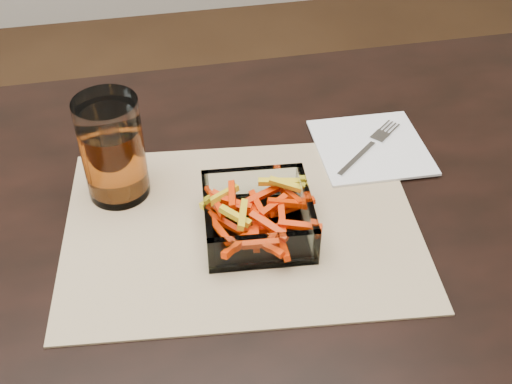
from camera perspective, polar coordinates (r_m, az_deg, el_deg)
dining_table at (r=0.86m, az=-10.66°, el=-10.29°), size 1.60×0.90×0.75m
placemat at (r=0.82m, az=-1.27°, el=-3.05°), size 0.48×0.38×0.00m
glass_bowl at (r=0.80m, az=0.17°, el=-2.36°), size 0.14×0.14×0.05m
tumbler at (r=0.85m, az=-12.58°, el=3.49°), size 0.08×0.08×0.14m
napkin at (r=0.96m, az=10.15°, el=3.97°), size 0.16×0.16×0.00m
fork at (r=0.96m, az=10.11°, el=4.07°), size 0.13×0.12×0.00m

